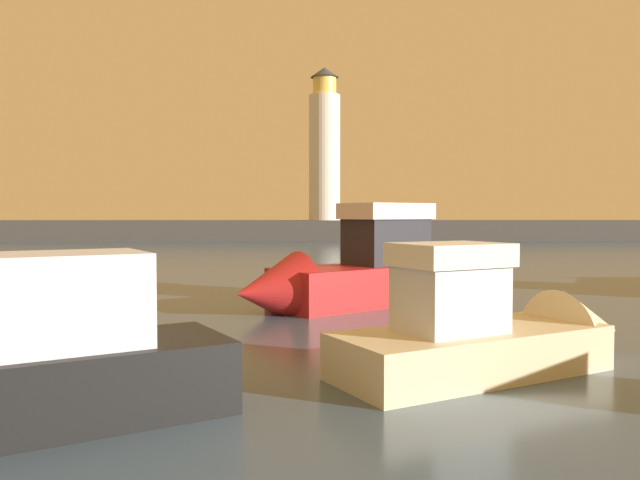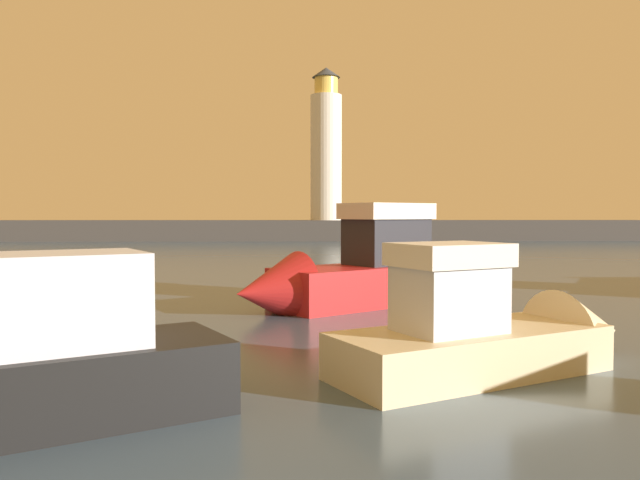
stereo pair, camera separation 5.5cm
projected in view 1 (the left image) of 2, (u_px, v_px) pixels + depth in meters
ground_plane at (283, 266)px, 35.34m from camera, size 220.00×220.00×0.00m
breakwater at (290, 230)px, 69.40m from camera, size 79.91×5.28×2.28m
lighthouse at (325, 148)px, 69.17m from camera, size 3.48×3.48×16.97m
motorboat_4 at (511, 333)px, 11.69m from camera, size 6.76×4.65×2.91m
motorboat_6 at (351, 274)px, 19.65m from camera, size 8.29×6.74×3.71m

